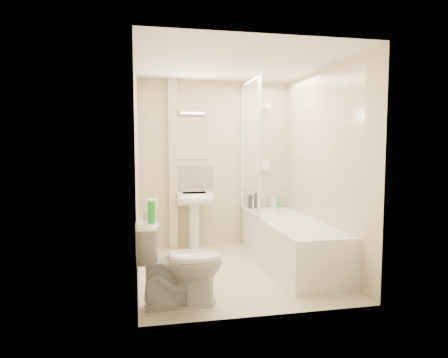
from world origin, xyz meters
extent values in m
plane|color=beige|center=(0.00, 0.00, 0.00)|extent=(2.50, 2.50, 0.00)
cube|color=#C9B696|center=(0.00, 1.25, 1.20)|extent=(2.20, 0.02, 2.40)
cube|color=#C9B696|center=(-1.10, 0.00, 1.20)|extent=(0.02, 2.50, 2.40)
cube|color=#C9B696|center=(1.10, 0.00, 1.20)|extent=(0.02, 2.50, 2.40)
cube|color=white|center=(0.00, 0.00, 2.40)|extent=(2.20, 2.50, 0.02)
cube|color=beige|center=(0.75, 1.24, 1.42)|extent=(0.70, 0.01, 1.75)
cube|color=beige|center=(1.09, 0.14, 1.42)|extent=(0.01, 2.10, 1.75)
cube|color=#C9B696|center=(-0.62, 1.19, 1.20)|extent=(0.12, 0.12, 2.40)
cube|color=beige|center=(-0.34, 1.24, 1.03)|extent=(0.60, 0.02, 0.30)
cube|color=white|center=(-0.34, 1.24, 1.58)|extent=(0.46, 0.01, 0.60)
cube|color=silver|center=(-0.34, 1.22, 1.95)|extent=(0.42, 0.07, 0.07)
cube|color=white|center=(0.75, 0.14, 0.28)|extent=(0.70, 2.10, 0.55)
cube|color=white|center=(0.75, 0.14, 0.49)|extent=(0.56, 1.96, 0.05)
cube|color=white|center=(0.40, 0.80, 1.45)|extent=(0.01, 0.90, 1.80)
cube|color=white|center=(0.40, 1.23, 1.45)|extent=(0.04, 0.04, 1.80)
cube|color=white|center=(0.40, 0.35, 1.45)|extent=(0.04, 0.04, 1.80)
cube|color=white|center=(0.40, 0.80, 2.33)|extent=(0.04, 0.90, 0.04)
cube|color=white|center=(0.40, 0.80, 0.57)|extent=(0.04, 0.90, 0.03)
cylinder|color=white|center=(0.75, 1.22, 1.55)|extent=(0.02, 0.02, 0.90)
cylinder|color=white|center=(0.75, 1.22, 1.10)|extent=(0.05, 0.05, 0.02)
cylinder|color=white|center=(0.75, 1.22, 2.00)|extent=(0.05, 0.05, 0.02)
cylinder|color=white|center=(0.75, 1.15, 2.03)|extent=(0.08, 0.11, 0.11)
cube|color=white|center=(0.75, 1.21, 1.17)|extent=(0.10, 0.05, 0.14)
cylinder|color=white|center=(0.73, 1.19, 1.60)|extent=(0.01, 0.13, 0.84)
cylinder|color=white|center=(-0.34, 1.08, 0.32)|extent=(0.14, 0.14, 0.65)
cube|color=white|center=(-0.34, 1.05, 0.74)|extent=(0.48, 0.37, 0.15)
ellipsoid|color=white|center=(-0.34, 0.88, 0.74)|extent=(0.48, 0.20, 0.15)
cube|color=silver|center=(-0.34, 1.05, 0.80)|extent=(0.33, 0.24, 0.04)
cylinder|color=white|center=(-0.49, 1.16, 0.86)|extent=(0.03, 0.03, 0.10)
cylinder|color=white|center=(-0.18, 1.16, 0.86)|extent=(0.03, 0.03, 0.10)
sphere|color=white|center=(-0.49, 1.16, 0.91)|extent=(0.04, 0.04, 0.04)
sphere|color=white|center=(-0.18, 1.16, 0.91)|extent=(0.04, 0.04, 0.04)
cylinder|color=black|center=(0.51, 1.16, 0.65)|extent=(0.07, 0.07, 0.19)
cylinder|color=white|center=(0.53, 1.16, 0.62)|extent=(0.06, 0.06, 0.14)
cylinder|color=black|center=(0.60, 1.16, 0.66)|extent=(0.06, 0.06, 0.22)
cylinder|color=beige|center=(0.84, 1.16, 0.62)|extent=(0.06, 0.06, 0.15)
cylinder|color=white|center=(0.88, 1.16, 0.63)|extent=(0.06, 0.06, 0.16)
cylinder|color=green|center=(0.94, 1.16, 0.60)|extent=(0.06, 0.06, 0.09)
imported|color=white|center=(-0.72, -0.85, 0.40)|extent=(0.48, 0.80, 0.80)
cylinder|color=white|center=(-0.99, -0.76, 0.85)|extent=(0.12, 0.12, 0.10)
cylinder|color=white|center=(-0.97, -0.76, 0.94)|extent=(0.11, 0.11, 0.09)
cylinder|color=green|center=(-0.97, -0.95, 0.90)|extent=(0.06, 0.06, 0.19)
camera|label=1|loc=(-1.05, -4.47, 1.49)|focal=32.00mm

